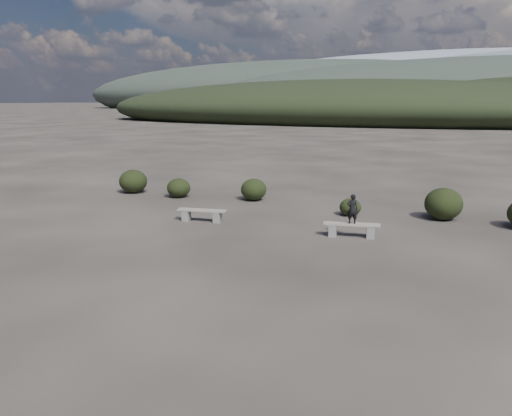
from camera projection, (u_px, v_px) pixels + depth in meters
The scene contains 10 objects.
ground at pixel (197, 270), 13.89m from camera, with size 1200.00×1200.00×0.00m, color #29241F.
bench_left at pixel (202, 214), 19.36m from camera, with size 1.95×0.82×0.48m.
bench_right at pixel (351, 229), 17.17m from camera, with size 1.97×0.90×0.48m.
seated_person at pixel (352, 209), 17.02m from camera, with size 0.37×0.25×1.03m, color black.
shrub_a at pixel (179, 188), 24.15m from camera, with size 1.13×1.13×0.93m, color black.
shrub_b at pixel (254, 190), 23.40m from camera, with size 1.20×1.20×1.03m, color black.
shrub_c at pixel (350, 207), 20.33m from camera, with size 0.88×0.88×0.71m, color black.
shrub_d at pixel (444, 204), 19.60m from camera, with size 1.45×1.45×1.27m, color black.
shrub_f at pixel (133, 181), 25.29m from camera, with size 1.40×1.40×1.19m, color black.
mountain_ridges at pixel (482, 89), 312.00m from camera, with size 500.00×400.00×56.00m.
Camera 1 is at (7.32, -11.11, 4.65)m, focal length 35.00 mm.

